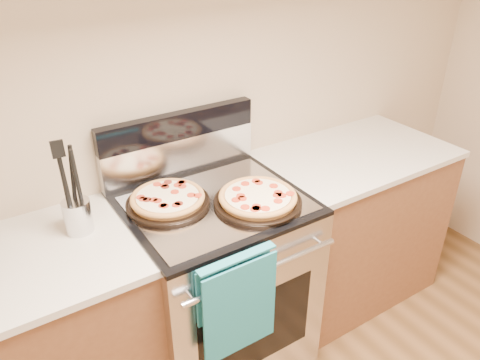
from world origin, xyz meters
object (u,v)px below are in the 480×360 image
range_body (216,285)px  pepperoni_pizza_back (168,200)px  pepperoni_pizza_front (258,199)px  utensil_crock (78,216)px

range_body → pepperoni_pizza_back: bearing=158.7°
pepperoni_pizza_back → pepperoni_pizza_front: 0.38m
utensil_crock → range_body: bearing=-11.0°
range_body → utensil_crock: 0.76m
range_body → utensil_crock: bearing=169.0°
pepperoni_pizza_back → range_body: bearing=-21.3°
range_body → pepperoni_pizza_back: (-0.18, 0.07, 0.50)m
range_body → pepperoni_pizza_back: pepperoni_pizza_back is taller
pepperoni_pizza_back → pepperoni_pizza_front: size_ratio=0.94×
range_body → utensil_crock: (-0.54, 0.10, 0.53)m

